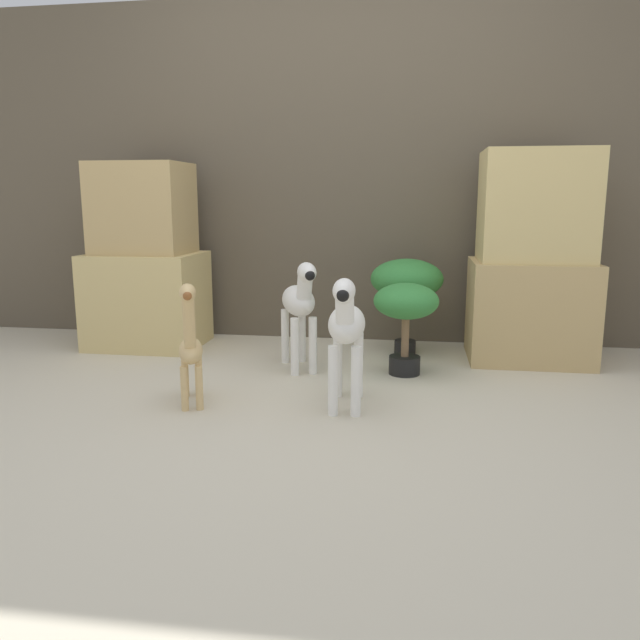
# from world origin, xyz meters

# --- Properties ---
(ground_plane) EXTENTS (14.00, 14.00, 0.00)m
(ground_plane) POSITION_xyz_m (0.00, 0.00, 0.00)
(ground_plane) COLOR beige
(wall_back) EXTENTS (6.40, 0.08, 2.20)m
(wall_back) POSITION_xyz_m (0.00, 1.69, 1.10)
(wall_back) COLOR brown
(wall_back) RESTS_ON ground_plane
(rock_pillar_left) EXTENTS (0.69, 0.55, 1.16)m
(rock_pillar_left) POSITION_xyz_m (-1.18, 1.27, 0.52)
(rock_pillar_left) COLOR #D1B775
(rock_pillar_left) RESTS_ON ground_plane
(rock_pillar_right) EXTENTS (0.69, 0.55, 1.21)m
(rock_pillar_right) POSITION_xyz_m (1.18, 1.27, 0.57)
(rock_pillar_right) COLOR tan
(rock_pillar_right) RESTS_ON ground_plane
(zebra_right) EXTENTS (0.19, 0.51, 0.62)m
(zebra_right) POSITION_xyz_m (0.22, 0.23, 0.38)
(zebra_right) COLOR white
(zebra_right) RESTS_ON ground_plane
(zebra_left) EXTENTS (0.31, 0.51, 0.62)m
(zebra_left) POSITION_xyz_m (-0.11, 0.83, 0.38)
(zebra_left) COLOR white
(zebra_left) RESTS_ON ground_plane
(giraffe_figurine) EXTENTS (0.23, 0.44, 0.59)m
(giraffe_figurine) POSITION_xyz_m (-0.48, 0.15, 0.29)
(giraffe_figurine) COLOR tan
(giraffe_figurine) RESTS_ON ground_plane
(potted_palm_front) EXTENTS (0.44, 0.44, 0.58)m
(potted_palm_front) POSITION_xyz_m (0.47, 1.30, 0.45)
(potted_palm_front) COLOR black
(potted_palm_front) RESTS_ON ground_plane
(potted_palm_back) EXTENTS (0.35, 0.35, 0.50)m
(potted_palm_back) POSITION_xyz_m (0.47, 0.83, 0.36)
(potted_palm_back) COLOR black
(potted_palm_back) RESTS_ON ground_plane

